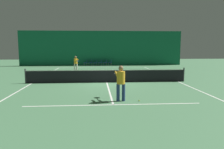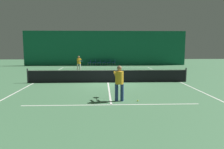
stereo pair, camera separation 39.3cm
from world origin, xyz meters
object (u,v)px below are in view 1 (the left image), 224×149
at_px(courtside_chair_4, 105,62).
at_px(player_near, 121,80).
at_px(tennis_net, 107,76).
at_px(player_far, 76,62).
at_px(courtside_chair_1, 91,62).
at_px(courtside_chair_3, 101,62).
at_px(courtside_chair_0, 86,62).
at_px(courtside_chair_2, 96,62).
at_px(courtside_chair_5, 110,62).
at_px(tennis_ball, 139,100).

bearing_deg(courtside_chair_4, player_near, -0.31).
distance_m(tennis_net, player_far, 8.12).
relative_size(courtside_chair_1, courtside_chair_4, 1.00).
relative_size(player_far, courtside_chair_1, 1.99).
bearing_deg(courtside_chair_3, courtside_chair_0, -90.00).
relative_size(player_far, courtside_chair_4, 1.99).
bearing_deg(tennis_net, courtside_chair_2, 93.31).
height_order(player_near, courtside_chair_0, player_near).
bearing_deg(player_near, courtside_chair_3, -4.23).
bearing_deg(courtside_chair_2, courtside_chair_5, 90.00).
xyz_separation_m(courtside_chair_4, tennis_ball, (0.80, -20.30, -0.45)).
height_order(courtside_chair_0, courtside_chair_1, same).
bearing_deg(courtside_chair_1, tennis_ball, 8.01).
bearing_deg(courtside_chair_2, courtside_chair_4, 90.00).
bearing_deg(courtside_chair_5, courtside_chair_0, -90.00).
xyz_separation_m(courtside_chair_2, courtside_chair_4, (1.37, 0.00, 0.00)).
xyz_separation_m(courtside_chair_3, courtside_chair_5, (1.37, 0.00, 0.00)).
bearing_deg(courtside_chair_3, tennis_ball, 4.19).
xyz_separation_m(tennis_net, courtside_chair_5, (1.21, 14.50, -0.03)).
xyz_separation_m(courtside_chair_1, courtside_chair_4, (2.05, 0.00, 0.00)).
xyz_separation_m(courtside_chair_5, tennis_ball, (0.12, -20.30, -0.45)).
xyz_separation_m(player_far, courtside_chair_2, (2.14, 6.96, -0.49)).
relative_size(courtside_chair_3, tennis_ball, 12.73).
relative_size(courtside_chair_0, courtside_chair_3, 1.00).
bearing_deg(tennis_ball, courtside_chair_5, 90.34).
relative_size(tennis_net, player_near, 6.82).
distance_m(player_near, courtside_chair_1, 20.27).
height_order(tennis_net, courtside_chair_0, tennis_net).
relative_size(courtside_chair_5, tennis_ball, 12.73).
relative_size(player_far, courtside_chair_5, 1.99).
xyz_separation_m(tennis_net, courtside_chair_4, (0.53, 14.50, -0.03)).
bearing_deg(courtside_chair_3, courtside_chair_2, -90.00).
height_order(courtside_chair_0, courtside_chair_4, same).
distance_m(tennis_net, tennis_ball, 5.98).
height_order(tennis_net, courtside_chair_4, tennis_net).
bearing_deg(courtside_chair_3, player_far, -22.11).
relative_size(player_near, courtside_chair_5, 2.09).
height_order(player_near, tennis_ball, player_near).
relative_size(courtside_chair_1, courtside_chair_5, 1.00).
height_order(courtside_chair_3, courtside_chair_4, same).
height_order(tennis_net, courtside_chair_5, tennis_net).
distance_m(courtside_chair_1, courtside_chair_5, 2.74).
xyz_separation_m(tennis_net, player_near, (0.42, -5.68, 0.51)).
bearing_deg(tennis_ball, courtside_chair_1, 98.01).
bearing_deg(tennis_net, player_near, -85.75).
xyz_separation_m(player_far, courtside_chair_0, (0.77, 6.96, -0.49)).
xyz_separation_m(courtside_chair_1, courtside_chair_5, (2.74, 0.00, 0.00)).
distance_m(courtside_chair_1, tennis_ball, 20.51).
bearing_deg(courtside_chair_5, courtside_chair_2, -90.00).
distance_m(courtside_chair_5, tennis_ball, 20.31).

